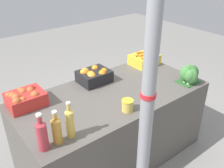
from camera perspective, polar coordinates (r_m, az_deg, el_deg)
ground_plane at (r=2.91m, az=0.00°, el=-15.61°), size 10.00×10.00×0.00m
market_table at (r=2.65m, az=0.00°, el=-9.46°), size 1.87×0.92×0.79m
support_pole at (r=1.57m, az=7.99°, el=-5.99°), size 0.10×0.10×2.28m
apple_crate at (r=2.33m, az=-19.28°, el=-3.05°), size 0.32×0.26×0.16m
orange_crate at (r=2.60m, az=-4.13°, el=1.95°), size 0.32×0.26×0.16m
carrot_crate at (r=3.03m, az=7.41°, el=5.63°), size 0.32×0.26×0.16m
broccoli_pile at (r=2.69m, az=17.28°, el=2.16°), size 0.22×0.21×0.19m
juice_bottle_ruby at (r=1.79m, az=-15.72°, el=-11.09°), size 0.08×0.08×0.29m
juice_bottle_amber at (r=1.82m, az=-12.54°, el=-10.14°), size 0.07×0.07×0.27m
juice_bottle_golden at (r=1.85m, az=-9.59°, el=-8.62°), size 0.06×0.06×0.30m
pickle_jar at (r=2.15m, az=3.56°, el=-4.88°), size 0.10×0.10×0.10m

